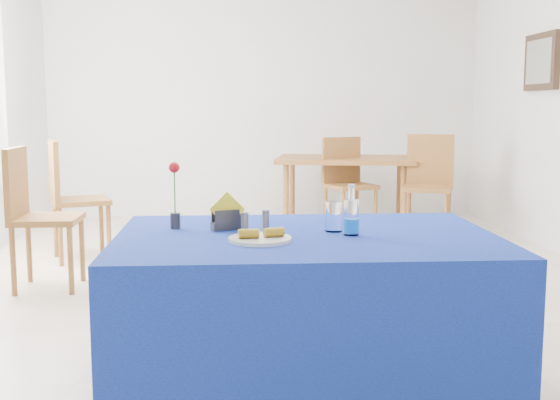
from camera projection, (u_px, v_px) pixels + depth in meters
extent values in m
plane|color=beige|center=(286.00, 293.00, 4.91)|extent=(7.00, 7.00, 0.00)
plane|color=silver|center=(264.00, 97.00, 8.18)|extent=(5.00, 0.00, 5.00)
plane|color=silver|center=(433.00, 50.00, 1.26)|extent=(5.00, 0.00, 5.00)
cube|color=black|center=(542.00, 62.00, 6.43)|extent=(0.06, 0.64, 0.52)
cube|color=#998C66|center=(539.00, 62.00, 6.43)|extent=(0.02, 0.52, 0.40)
cylinder|color=silver|center=(260.00, 239.00, 2.82)|extent=(0.26, 0.26, 0.01)
cylinder|color=white|center=(334.00, 217.00, 3.03)|extent=(0.07, 0.07, 0.13)
cylinder|color=slate|center=(266.00, 220.00, 3.09)|extent=(0.03, 0.03, 0.08)
cylinder|color=#5D5E62|center=(245.00, 222.00, 3.01)|extent=(0.03, 0.03, 0.08)
cube|color=navy|center=(306.00, 321.00, 3.02)|extent=(1.60, 1.10, 0.76)
cylinder|color=white|center=(351.00, 217.00, 2.94)|extent=(0.06, 0.06, 0.15)
cylinder|color=blue|center=(351.00, 226.00, 2.95)|extent=(0.07, 0.07, 0.06)
cylinder|color=white|center=(352.00, 194.00, 2.93)|extent=(0.03, 0.03, 0.05)
cylinder|color=silver|center=(352.00, 186.00, 2.92)|extent=(0.03, 0.03, 0.01)
cube|color=#38383E|center=(227.00, 226.00, 3.08)|extent=(0.15, 0.10, 0.03)
cube|color=#323337|center=(229.00, 220.00, 3.05)|extent=(0.12, 0.05, 0.09)
cube|color=#3C3B41|center=(225.00, 219.00, 3.10)|extent=(0.12, 0.05, 0.09)
cube|color=yellow|center=(227.00, 209.00, 3.07)|extent=(0.16, 0.02, 0.16)
cylinder|color=#26262B|center=(175.00, 221.00, 3.10)|extent=(0.04, 0.04, 0.07)
cylinder|color=#186219|center=(175.00, 195.00, 3.08)|extent=(0.01, 0.01, 0.22)
sphere|color=red|center=(174.00, 167.00, 3.07)|extent=(0.05, 0.05, 0.05)
cube|color=brown|center=(345.00, 159.00, 7.48)|extent=(1.57, 1.16, 0.05)
cylinder|color=#905E29|center=(286.00, 198.00, 7.25)|extent=(0.06, 0.06, 0.71)
cylinder|color=brown|center=(403.00, 199.00, 7.12)|extent=(0.06, 0.06, 0.71)
cylinder|color=#955C2B|center=(292.00, 190.00, 7.94)|extent=(0.06, 0.06, 0.71)
cylinder|color=brown|center=(399.00, 191.00, 7.81)|extent=(0.06, 0.06, 0.71)
cylinder|color=brown|center=(343.00, 214.00, 6.95)|extent=(0.04, 0.04, 0.47)
cylinder|color=brown|center=(376.00, 212.00, 7.10)|extent=(0.04, 0.04, 0.47)
cylinder|color=brown|center=(326.00, 209.00, 7.28)|extent=(0.04, 0.04, 0.47)
cylinder|color=brown|center=(357.00, 207.00, 7.44)|extent=(0.04, 0.04, 0.47)
cube|color=brown|center=(351.00, 186.00, 7.16)|extent=(0.56, 0.56, 0.04)
cube|color=brown|center=(341.00, 160.00, 7.30)|extent=(0.42, 0.19, 0.48)
cylinder|color=brown|center=(404.00, 217.00, 6.71)|extent=(0.04, 0.04, 0.49)
cylinder|color=brown|center=(446.00, 219.00, 6.59)|extent=(0.04, 0.04, 0.49)
cylinder|color=brown|center=(409.00, 211.00, 7.08)|extent=(0.04, 0.04, 0.49)
cylinder|color=brown|center=(449.00, 213.00, 6.96)|extent=(0.04, 0.04, 0.49)
cube|color=brown|center=(428.00, 188.00, 6.80)|extent=(0.59, 0.59, 0.04)
cube|color=brown|center=(430.00, 159.00, 6.96)|extent=(0.44, 0.20, 0.50)
cylinder|color=brown|center=(71.00, 260.00, 4.83)|extent=(0.04, 0.04, 0.48)
cylinder|color=brown|center=(82.00, 249.00, 5.21)|extent=(0.04, 0.04, 0.48)
cylinder|color=brown|center=(13.00, 261.00, 4.80)|extent=(0.04, 0.04, 0.48)
cylinder|color=brown|center=(29.00, 250.00, 5.18)|extent=(0.04, 0.04, 0.48)
cube|color=brown|center=(47.00, 219.00, 4.97)|extent=(0.46, 0.46, 0.04)
cube|color=brown|center=(16.00, 183.00, 4.92)|extent=(0.05, 0.45, 0.49)
cylinder|color=brown|center=(109.00, 233.00, 5.84)|extent=(0.04, 0.04, 0.49)
cylinder|color=brown|center=(101.00, 226.00, 6.20)|extent=(0.04, 0.04, 0.49)
cylinder|color=brown|center=(60.00, 237.00, 5.69)|extent=(0.04, 0.04, 0.49)
cylinder|color=brown|center=(56.00, 229.00, 6.05)|extent=(0.04, 0.04, 0.49)
cube|color=brown|center=(81.00, 201.00, 5.91)|extent=(0.58, 0.58, 0.04)
cube|color=brown|center=(54.00, 171.00, 5.80)|extent=(0.19, 0.44, 0.50)
cylinder|color=gold|center=(249.00, 234.00, 2.79)|extent=(0.08, 0.05, 0.04)
cylinder|color=beige|center=(259.00, 233.00, 2.80)|extent=(0.01, 0.03, 0.03)
cylinder|color=gold|center=(274.00, 232.00, 2.82)|extent=(0.09, 0.06, 0.04)
cylinder|color=beige|center=(283.00, 232.00, 2.84)|extent=(0.01, 0.03, 0.03)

